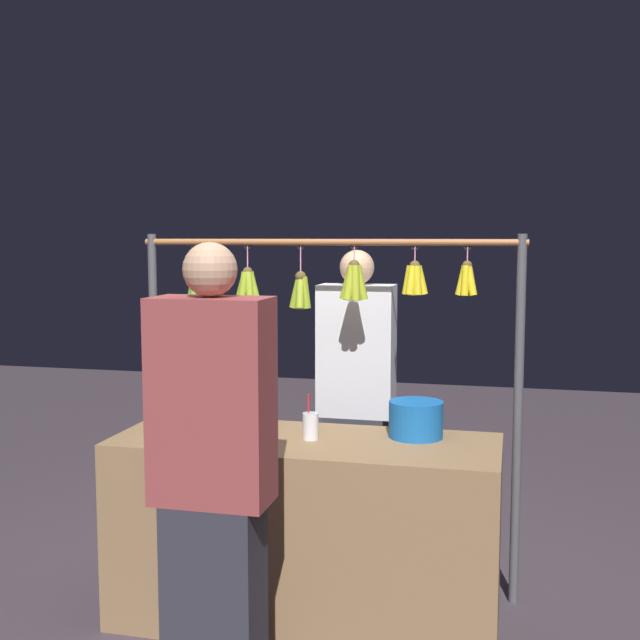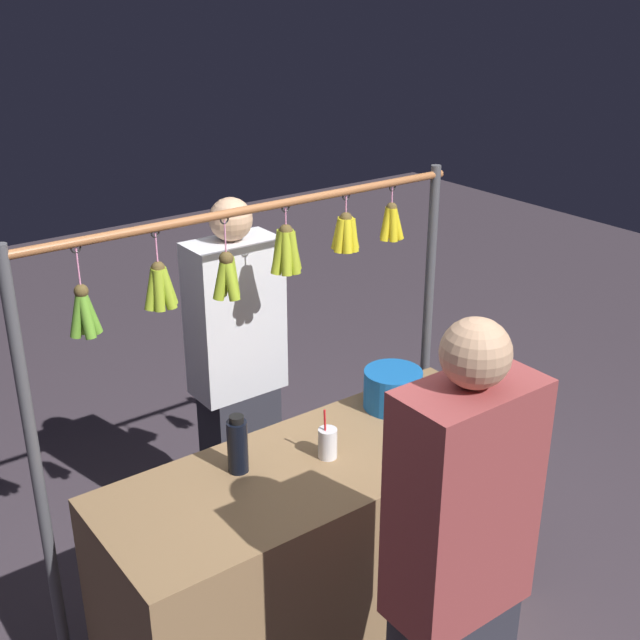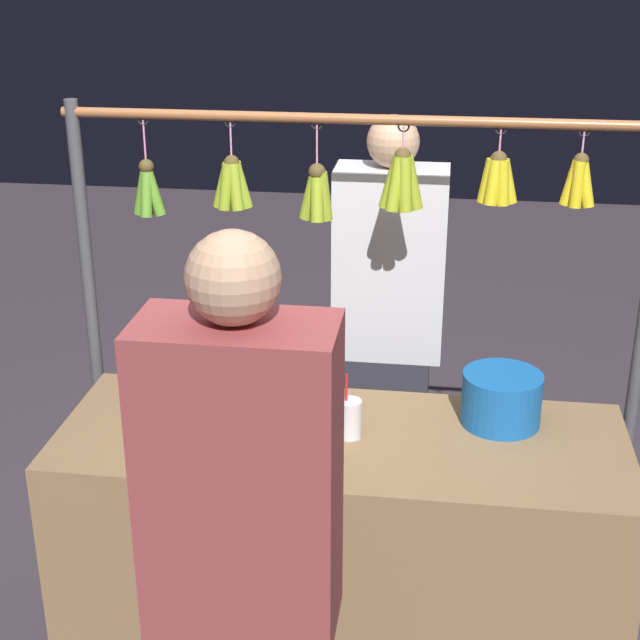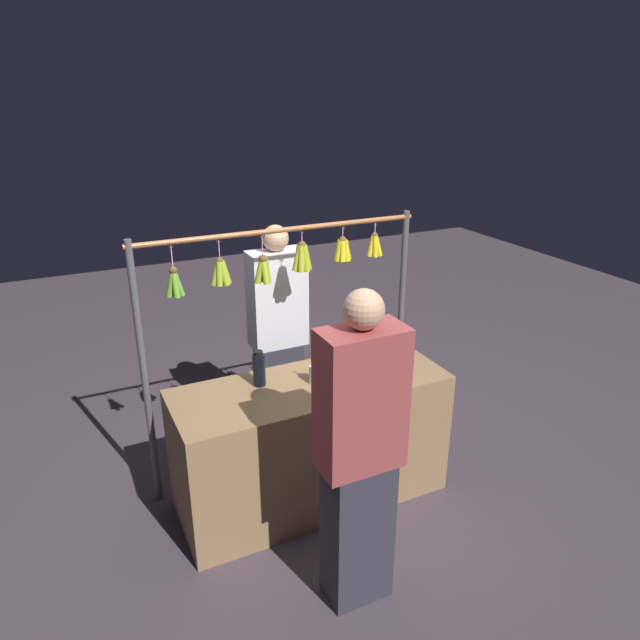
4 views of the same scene
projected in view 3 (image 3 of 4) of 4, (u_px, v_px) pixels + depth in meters
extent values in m
cube|color=olive|center=(340.00, 553.00, 2.99)|extent=(1.71, 0.64, 0.85)
cylinder|color=#4C4C51|center=(635.00, 384.00, 3.09)|extent=(0.04, 0.04, 1.76)
cylinder|color=#4C4C51|center=(95.00, 352.00, 3.32)|extent=(0.04, 0.04, 1.76)
cylinder|color=#9E6038|center=(359.00, 119.00, 2.89)|extent=(1.90, 0.03, 0.03)
torus|color=black|center=(584.00, 131.00, 2.81)|extent=(0.04, 0.01, 0.04)
cylinder|color=pink|center=(583.00, 146.00, 2.82)|extent=(0.01, 0.01, 0.09)
sphere|color=brown|center=(581.00, 160.00, 2.84)|extent=(0.05, 0.05, 0.05)
cylinder|color=yellow|center=(571.00, 183.00, 2.87)|extent=(0.06, 0.04, 0.14)
cylinder|color=yellow|center=(578.00, 185.00, 2.85)|extent=(0.04, 0.05, 0.14)
cylinder|color=yellow|center=(585.00, 184.00, 2.85)|extent=(0.06, 0.06, 0.15)
cylinder|color=yellow|center=(584.00, 182.00, 2.88)|extent=(0.06, 0.06, 0.15)
cylinder|color=yellow|center=(576.00, 181.00, 2.89)|extent=(0.04, 0.06, 0.15)
torus|color=black|center=(501.00, 129.00, 2.84)|extent=(0.04, 0.01, 0.04)
cylinder|color=pink|center=(500.00, 144.00, 2.86)|extent=(0.01, 0.01, 0.09)
sphere|color=brown|center=(499.00, 159.00, 2.87)|extent=(0.05, 0.05, 0.05)
cylinder|color=yellow|center=(488.00, 181.00, 2.90)|extent=(0.06, 0.04, 0.14)
cylinder|color=yellow|center=(493.00, 183.00, 2.88)|extent=(0.05, 0.06, 0.14)
cylinder|color=yellow|center=(502.00, 183.00, 2.87)|extent=(0.05, 0.06, 0.14)
cylinder|color=yellow|center=(507.00, 182.00, 2.89)|extent=(0.07, 0.04, 0.14)
cylinder|color=yellow|center=(501.00, 179.00, 2.92)|extent=(0.06, 0.07, 0.15)
cylinder|color=yellow|center=(492.00, 179.00, 2.92)|extent=(0.05, 0.06, 0.14)
torus|color=black|center=(404.00, 126.00, 2.88)|extent=(0.04, 0.01, 0.04)
cylinder|color=pink|center=(403.00, 142.00, 2.89)|extent=(0.01, 0.01, 0.09)
sphere|color=brown|center=(403.00, 156.00, 2.91)|extent=(0.05, 0.05, 0.05)
cylinder|color=#9FB226|center=(392.00, 183.00, 2.95)|extent=(0.08, 0.04, 0.17)
cylinder|color=#9FB226|center=(396.00, 185.00, 2.92)|extent=(0.06, 0.07, 0.18)
cylinder|color=#9FB226|center=(405.00, 185.00, 2.91)|extent=(0.05, 0.06, 0.17)
cylinder|color=#9FB226|center=(412.00, 183.00, 2.94)|extent=(0.08, 0.04, 0.17)
cylinder|color=#9FB226|center=(408.00, 181.00, 2.96)|extent=(0.06, 0.06, 0.17)
cylinder|color=#9FB226|center=(398.00, 181.00, 2.97)|extent=(0.05, 0.06, 0.17)
torus|color=black|center=(317.00, 124.00, 2.91)|extent=(0.04, 0.01, 0.04)
cylinder|color=pink|center=(317.00, 148.00, 2.94)|extent=(0.01, 0.01, 0.15)
sphere|color=brown|center=(317.00, 172.00, 2.97)|extent=(0.05, 0.05, 0.05)
cylinder|color=#93AF28|center=(311.00, 196.00, 3.00)|extent=(0.08, 0.05, 0.16)
cylinder|color=#93AF28|center=(317.00, 198.00, 2.98)|extent=(0.05, 0.08, 0.16)
cylinder|color=#93AF28|center=(323.00, 196.00, 2.99)|extent=(0.06, 0.04, 0.16)
cylinder|color=#93AF28|center=(317.00, 194.00, 3.01)|extent=(0.05, 0.08, 0.16)
torus|color=black|center=(230.00, 122.00, 2.94)|extent=(0.04, 0.02, 0.04)
cylinder|color=pink|center=(231.00, 143.00, 2.97)|extent=(0.01, 0.01, 0.13)
sphere|color=brown|center=(232.00, 163.00, 2.99)|extent=(0.05, 0.05, 0.05)
cylinder|color=#92AE28|center=(224.00, 185.00, 3.02)|extent=(0.07, 0.04, 0.15)
cylinder|color=#92AE28|center=(226.00, 187.00, 3.00)|extent=(0.05, 0.06, 0.15)
cylinder|color=#92AE28|center=(235.00, 188.00, 3.00)|extent=(0.06, 0.07, 0.16)
cylinder|color=#92AE28|center=(241.00, 186.00, 3.02)|extent=(0.07, 0.04, 0.15)
cylinder|color=#92AE28|center=(238.00, 184.00, 3.04)|extent=(0.05, 0.06, 0.15)
cylinder|color=#92AE28|center=(231.00, 183.00, 3.05)|extent=(0.05, 0.07, 0.15)
torus|color=black|center=(143.00, 119.00, 2.98)|extent=(0.04, 0.01, 0.04)
cylinder|color=pink|center=(145.00, 143.00, 3.01)|extent=(0.01, 0.01, 0.15)
sphere|color=brown|center=(146.00, 167.00, 3.04)|extent=(0.05, 0.05, 0.05)
cylinder|color=#609E2D|center=(143.00, 191.00, 3.07)|extent=(0.07, 0.04, 0.17)
cylinder|color=#609E2D|center=(146.00, 192.00, 3.05)|extent=(0.04, 0.08, 0.17)
cylinder|color=#609E2D|center=(153.00, 191.00, 3.06)|extent=(0.08, 0.04, 0.17)
cylinder|color=#609E2D|center=(149.00, 190.00, 3.08)|extent=(0.04, 0.06, 0.17)
cylinder|color=black|center=(253.00, 382.00, 2.94)|extent=(0.08, 0.08, 0.20)
cylinder|color=black|center=(252.00, 349.00, 2.90)|extent=(0.05, 0.05, 0.02)
cylinder|color=#1860B2|center=(501.00, 399.00, 2.88)|extent=(0.24, 0.24, 0.16)
cylinder|color=silver|center=(350.00, 418.00, 2.81)|extent=(0.07, 0.07, 0.12)
cylinder|color=red|center=(346.00, 406.00, 2.79)|extent=(0.01, 0.02, 0.20)
cube|color=#2D2D38|center=(384.00, 445.00, 3.68)|extent=(0.32, 0.22, 0.80)
cube|color=silver|center=(390.00, 263.00, 3.39)|extent=(0.40, 0.22, 0.70)
sphere|color=tan|center=(393.00, 141.00, 3.23)|extent=(0.18, 0.18, 0.18)
cube|color=#993F3F|center=(240.00, 482.00, 1.98)|extent=(0.41, 0.22, 0.72)
sphere|color=tan|center=(233.00, 278.00, 1.80)|extent=(0.19, 0.19, 0.19)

